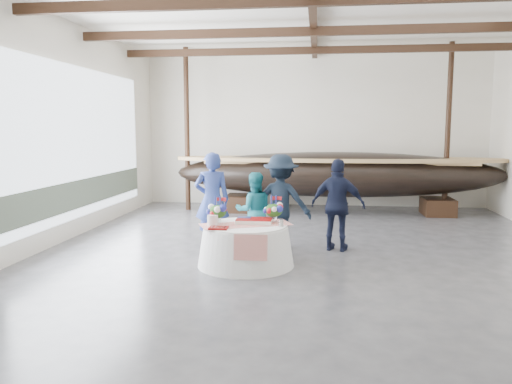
# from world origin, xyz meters

# --- Properties ---
(floor) EXTENTS (10.00, 12.00, 0.01)m
(floor) POSITION_xyz_m (0.00, 0.00, 0.00)
(floor) COLOR #3D3D42
(floor) RESTS_ON ground
(wall_back) EXTENTS (10.00, 0.02, 4.50)m
(wall_back) POSITION_xyz_m (0.00, 6.00, 2.25)
(wall_back) COLOR silver
(wall_back) RESTS_ON ground
(wall_front) EXTENTS (10.00, 0.02, 4.50)m
(wall_front) POSITION_xyz_m (0.00, -6.00, 2.25)
(wall_front) COLOR silver
(wall_front) RESTS_ON ground
(wall_left) EXTENTS (0.02, 12.00, 4.50)m
(wall_left) POSITION_xyz_m (-5.00, 0.00, 2.25)
(wall_left) COLOR silver
(wall_left) RESTS_ON ground
(ceiling) EXTENTS (10.00, 12.00, 0.01)m
(ceiling) POSITION_xyz_m (0.00, 0.00, 4.50)
(ceiling) COLOR white
(ceiling) RESTS_ON wall_back
(pavilion_structure) EXTENTS (9.80, 11.76, 4.50)m
(pavilion_structure) POSITION_xyz_m (0.00, 0.80, 4.00)
(pavilion_structure) COLOR black
(pavilion_structure) RESTS_ON ground
(open_bay) EXTENTS (0.03, 7.00, 3.20)m
(open_bay) POSITION_xyz_m (-4.95, 1.00, 1.83)
(open_bay) COLOR silver
(open_bay) RESTS_ON ground
(longboat_display) EXTENTS (8.89, 1.78, 1.67)m
(longboat_display) POSITION_xyz_m (0.67, 4.64, 1.06)
(longboat_display) COLOR black
(longboat_display) RESTS_ON ground
(banquet_table) EXTENTS (1.62, 1.62, 0.70)m
(banquet_table) POSITION_xyz_m (-1.05, -0.89, 0.35)
(banquet_table) COLOR white
(banquet_table) RESTS_ON ground
(tabletop_items) EXTENTS (1.59, 1.11, 0.40)m
(tabletop_items) POSITION_xyz_m (-1.11, -0.76, 0.85)
(tabletop_items) COLOR red
(tabletop_items) RESTS_ON banquet_table
(guest_woman_blue) EXTENTS (0.76, 0.60, 1.85)m
(guest_woman_blue) POSITION_xyz_m (-1.89, 0.36, 0.92)
(guest_woman_blue) COLOR navy
(guest_woman_blue) RESTS_ON ground
(guest_woman_teal) EXTENTS (0.82, 0.70, 1.47)m
(guest_woman_teal) POSITION_xyz_m (-1.07, 0.34, 0.74)
(guest_woman_teal) COLOR teal
(guest_woman_teal) RESTS_ON ground
(guest_man_left) EXTENTS (1.24, 0.80, 1.81)m
(guest_man_left) POSITION_xyz_m (-0.56, 0.45, 0.90)
(guest_man_left) COLOR black
(guest_man_left) RESTS_ON ground
(guest_man_right) EXTENTS (1.09, 0.67, 1.74)m
(guest_man_right) POSITION_xyz_m (0.52, 0.35, 0.87)
(guest_man_right) COLOR black
(guest_man_right) RESTS_ON ground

